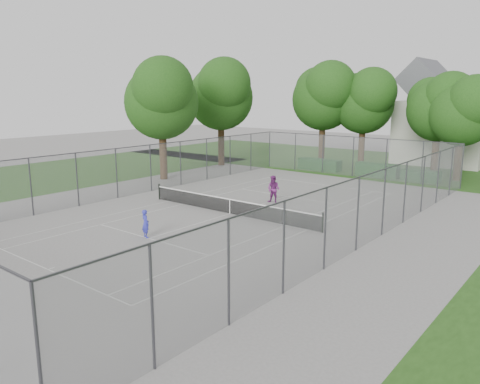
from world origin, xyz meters
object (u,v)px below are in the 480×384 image
Objects in this scene: house at (444,122)px; tennis_net at (230,206)px; girl_player at (146,224)px; woman_player at (274,189)px.

tennis_net is at bearing -97.26° from house.
girl_player reaches higher than tennis_net.
house is (3.82, 29.96, 3.82)m from tennis_net.
tennis_net is 30.45m from house.
tennis_net is at bearing -76.06° from girl_player.
house is at bearing 75.13° from woman_player.
house is 5.82× the size of woman_player.
woman_player is (0.66, 10.49, 0.19)m from girl_player.
house is at bearing 82.74° from tennis_net.
girl_player is (-4.09, -36.34, -3.60)m from house.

